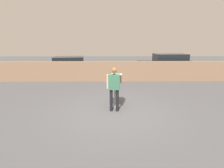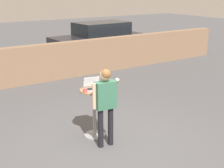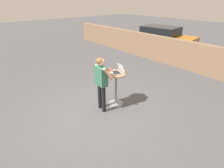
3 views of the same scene
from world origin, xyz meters
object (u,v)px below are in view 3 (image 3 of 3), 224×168
(standing_person, at_px, (101,78))
(cafe_table, at_px, (116,86))
(parked_car_further_down, at_px, (162,37))
(coffee_mug, at_px, (109,70))
(laptop, at_px, (118,71))

(standing_person, bearing_deg, cafe_table, 85.03)
(parked_car_further_down, bearing_deg, coffee_mug, -66.83)
(cafe_table, xyz_separation_m, parked_car_further_down, (-3.14, 6.74, 0.09))
(cafe_table, distance_m, parked_car_further_down, 7.44)
(cafe_table, xyz_separation_m, standing_person, (-0.04, -0.51, 0.39))
(coffee_mug, xyz_separation_m, standing_person, (0.19, -0.46, -0.07))
(laptop, height_order, standing_person, standing_person)
(cafe_table, height_order, laptop, laptop)
(standing_person, bearing_deg, parked_car_further_down, 113.15)
(laptop, distance_m, parked_car_further_down, 7.39)
(laptop, relative_size, standing_person, 0.25)
(cafe_table, relative_size, coffee_mug, 9.55)
(cafe_table, distance_m, coffee_mug, 0.52)
(cafe_table, bearing_deg, parked_car_further_down, 115.02)
(cafe_table, height_order, parked_car_further_down, parked_car_further_down)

